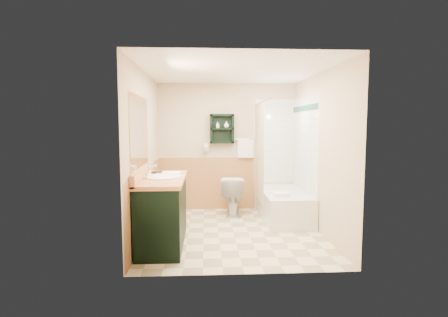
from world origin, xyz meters
TOP-DOWN VIEW (x-y plane):
  - floor at (0.00, 0.00)m, footprint 3.00×3.00m
  - back_wall at (0.00, 1.52)m, footprint 2.60×0.04m
  - left_wall at (-1.32, 0.00)m, footprint 0.04×3.00m
  - right_wall at (1.32, 0.00)m, footprint 0.04×3.00m
  - ceiling at (0.00, 0.00)m, footprint 2.60×3.00m
  - wainscot_left at (-1.29, 0.00)m, footprint 2.98×2.98m
  - wainscot_back at (0.00, 1.49)m, footprint 2.58×2.58m
  - mirror_frame at (-1.27, -0.55)m, footprint 1.30×1.30m
  - mirror_glass at (-1.27, -0.55)m, footprint 1.20×1.20m
  - tile_right at (1.28, 0.75)m, footprint 1.50×1.50m
  - tile_back at (1.03, 1.48)m, footprint 0.95×0.95m
  - tile_accent at (1.27, 0.75)m, footprint 1.50×1.50m
  - wall_shelf at (-0.10, 1.41)m, footprint 0.45×0.15m
  - hair_dryer at (-0.40, 1.43)m, footprint 0.10×0.24m
  - towel_bar at (0.35, 1.45)m, footprint 0.40×0.06m
  - curtain_rod at (0.53, 0.75)m, footprint 0.03×1.60m
  - shower_curtain at (0.53, 0.92)m, footprint 1.05×1.05m
  - vanity at (-0.99, -0.46)m, footprint 0.59×1.45m
  - bathtub at (0.93, 0.69)m, footprint 0.73×1.50m
  - toilet at (0.08, 1.04)m, footprint 0.47×0.75m
  - counter_towel at (-0.89, -0.24)m, footprint 0.25×0.20m
  - vanity_book at (-1.16, -0.09)m, footprint 0.15×0.11m
  - tub_towel at (0.77, 0.24)m, footprint 0.24×0.20m
  - soap_bottle_a at (-0.18, 1.40)m, footprint 0.06×0.12m
  - soap_bottle_b at (-0.02, 1.40)m, footprint 0.13×0.15m

SIDE VIEW (x-z plane):
  - floor at x=0.00m, z-range 0.00..0.00m
  - bathtub at x=0.93m, z-range 0.00..0.49m
  - toilet at x=0.08m, z-range 0.00..0.70m
  - vanity at x=-0.99m, z-range 0.00..0.92m
  - wainscot_left at x=-1.29m, z-range 0.00..1.00m
  - wainscot_back at x=0.00m, z-range 0.00..1.00m
  - tub_towel at x=0.77m, z-range 0.49..0.56m
  - counter_towel at x=-0.89m, z-range 0.92..0.96m
  - vanity_book at x=-1.16m, z-range 0.92..1.14m
  - tile_right at x=1.28m, z-range 0.00..2.10m
  - tile_back at x=1.03m, z-range 0.00..2.10m
  - shower_curtain at x=0.53m, z-range 0.30..2.00m
  - back_wall at x=0.00m, z-range 0.00..2.40m
  - left_wall at x=-1.32m, z-range 0.00..2.40m
  - right_wall at x=1.32m, z-range 0.00..2.40m
  - hair_dryer at x=-0.40m, z-range 1.11..1.29m
  - towel_bar at x=0.35m, z-range 1.15..1.55m
  - mirror_frame at x=-1.27m, z-range 1.00..2.00m
  - mirror_glass at x=-1.27m, z-range 1.05..1.95m
  - wall_shelf at x=-0.10m, z-range 1.27..1.83m
  - soap_bottle_a at x=-0.18m, z-range 1.56..1.62m
  - soap_bottle_b at x=-0.02m, z-range 1.56..1.66m
  - tile_accent at x=1.27m, z-range 1.85..1.95m
  - curtain_rod at x=0.53m, z-range 1.98..2.02m
  - ceiling at x=0.00m, z-range 2.40..2.44m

